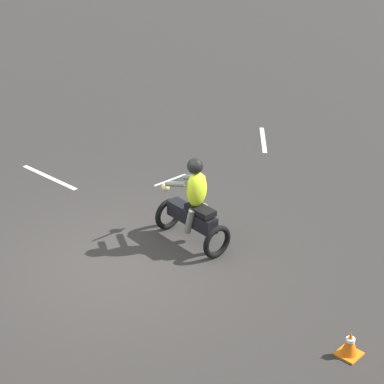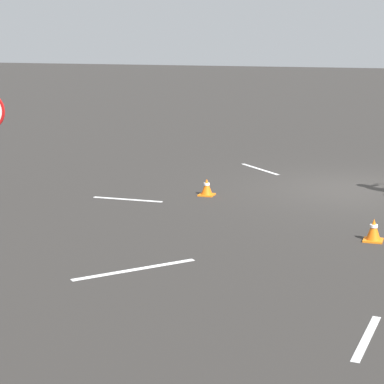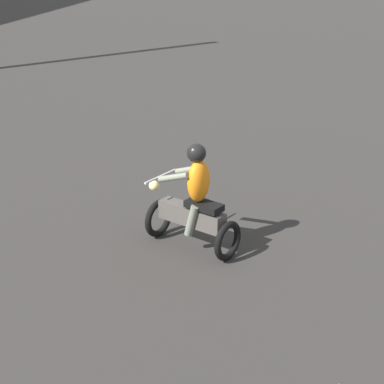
% 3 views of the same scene
% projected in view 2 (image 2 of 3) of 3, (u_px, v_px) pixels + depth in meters
% --- Properties ---
extents(ground_plane, '(120.00, 120.00, 0.00)m').
position_uv_depth(ground_plane, '(360.00, 190.00, 16.62)').
color(ground_plane, '#2D2B28').
extents(traffic_cone_mid_left, '(0.32, 0.32, 0.39)m').
position_uv_depth(traffic_cone_mid_left, '(374.00, 230.00, 12.52)').
color(traffic_cone_mid_left, orange).
rests_on(traffic_cone_mid_left, ground).
extents(traffic_cone_far_right, '(0.32, 0.32, 0.37)m').
position_uv_depth(traffic_cone_far_right, '(207.00, 187.00, 16.04)').
color(traffic_cone_far_right, orange).
rests_on(traffic_cone_far_right, ground).
extents(lane_stripe_e, '(1.54, 0.14, 0.01)m').
position_uv_depth(lane_stripe_e, '(128.00, 199.00, 15.69)').
color(lane_stripe_e, silver).
rests_on(lane_stripe_e, ground).
extents(lane_stripe_ne, '(1.39, 1.56, 0.01)m').
position_uv_depth(lane_stripe_ne, '(135.00, 269.00, 11.04)').
color(lane_stripe_ne, silver).
rests_on(lane_stripe_ne, ground).
extents(lane_stripe_n, '(0.20, 1.41, 0.01)m').
position_uv_depth(lane_stripe_n, '(367.00, 338.00, 8.57)').
color(lane_stripe_n, silver).
rests_on(lane_stripe_n, ground).
extents(lane_stripe_se, '(1.31, 1.32, 0.01)m').
position_uv_depth(lane_stripe_se, '(260.00, 169.00, 19.17)').
color(lane_stripe_se, silver).
rests_on(lane_stripe_se, ground).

